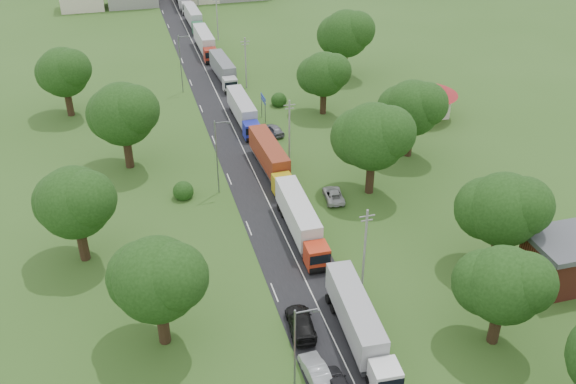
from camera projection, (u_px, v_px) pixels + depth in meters
name	position (u px, v px, depth m)	size (l,w,h in m)	color
ground	(292.00, 253.00, 70.68)	(260.00, 260.00, 0.00)	#2E511B
road	(252.00, 169.00, 87.21)	(8.00, 200.00, 0.04)	black
info_sign	(263.00, 102.00, 99.25)	(0.12, 3.10, 4.10)	slate
pole_1	(365.00, 247.00, 63.74)	(1.60, 0.24, 9.00)	gray
pole_2	(289.00, 130.00, 86.88)	(1.60, 0.24, 9.00)	gray
pole_3	(246.00, 62.00, 110.03)	(1.60, 0.24, 9.00)	gray
pole_4	(217.00, 18.00, 133.17)	(1.60, 0.24, 9.00)	gray
lamp_0	(297.00, 353.00, 50.07)	(2.03, 0.22, 10.00)	slate
lamp_1	(218.00, 154.00, 79.00)	(2.03, 0.22, 10.00)	slate
lamp_2	(181.00, 61.00, 107.93)	(2.03, 0.22, 10.00)	slate
tree_2	(503.00, 284.00, 55.72)	(8.00, 8.00, 10.10)	#382616
tree_3	(503.00, 209.00, 65.05)	(8.80, 8.80, 11.07)	#382616
tree_4	(372.00, 136.00, 78.01)	(9.60, 9.60, 12.05)	#382616
tree_5	(412.00, 108.00, 87.00)	(8.80, 8.80, 11.07)	#382616
tree_6	(324.00, 74.00, 99.76)	(8.00, 8.00, 10.10)	#382616
tree_7	(346.00, 33.00, 113.59)	(9.60, 9.60, 12.05)	#382616
tree_10	(157.00, 278.00, 55.39)	(8.80, 8.80, 11.07)	#382616
tree_11	(74.00, 202.00, 66.19)	(8.80, 8.80, 11.07)	#382616
tree_12	(123.00, 113.00, 83.78)	(9.60, 9.60, 12.05)	#382616
tree_13	(63.00, 72.00, 98.79)	(8.80, 8.80, 11.07)	#382616
house_brick	(570.00, 259.00, 65.34)	(8.60, 6.60, 5.20)	maroon
house_cream	(424.00, 94.00, 100.46)	(10.08, 10.08, 5.80)	beige
truck_0	(359.00, 323.00, 58.03)	(3.16, 14.44, 3.99)	white
truck_1	(300.00, 220.00, 72.52)	(2.71, 14.54, 4.03)	red
truck_2	(271.00, 158.00, 85.26)	(2.96, 14.43, 3.99)	gold
truck_3	(243.00, 111.00, 98.83)	(2.57, 13.80, 3.82)	#1A249F
truck_4	(224.00, 70.00, 114.40)	(2.97, 13.73, 3.79)	#B2B2B2
truck_5	(205.00, 42.00, 127.53)	(2.64, 14.61, 4.05)	maroon
truck_6	(194.00, 18.00, 142.69)	(2.63, 13.98, 3.87)	#25653E
car_lane_mid	(316.00, 372.00, 54.70)	(1.70, 4.88, 1.61)	#A1A4A9
car_lane_rear	(301.00, 323.00, 59.85)	(2.31, 5.68, 1.65)	black
car_verge_near	(333.00, 195.00, 80.00)	(2.20, 4.77, 1.32)	#B8B8B8
car_verge_far	(274.00, 130.00, 96.04)	(1.75, 4.36, 1.48)	slate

